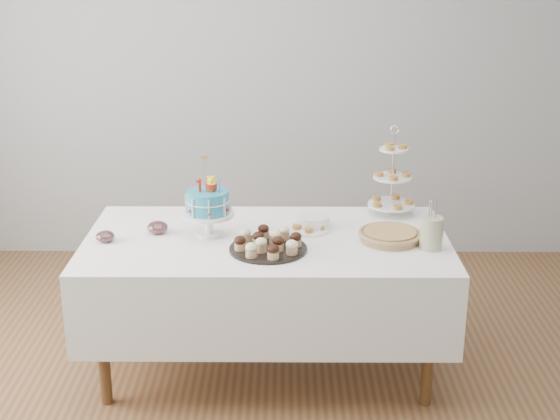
{
  "coord_description": "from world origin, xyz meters",
  "views": [
    {
      "loc": [
        0.09,
        -3.54,
        2.26
      ],
      "look_at": [
        0.07,
        0.3,
        0.93
      ],
      "focal_mm": 50.0,
      "sensor_mm": 36.0,
      "label": 1
    }
  ],
  "objects_px": {
    "birthday_cake": "(209,215)",
    "pie": "(390,235)",
    "cupcake_tray": "(268,242)",
    "pastry_plate": "(309,227)",
    "table": "(267,277)",
    "jam_bowl_b": "(158,228)",
    "utensil_pitcher": "(431,232)",
    "jam_bowl_a": "(105,237)",
    "plate_stack": "(313,221)",
    "tiered_stand": "(392,178)"
  },
  "relations": [
    {
      "from": "birthday_cake",
      "to": "plate_stack",
      "type": "bearing_deg",
      "value": 5.61
    },
    {
      "from": "pastry_plate",
      "to": "table",
      "type": "bearing_deg",
      "value": -151.82
    },
    {
      "from": "plate_stack",
      "to": "utensil_pitcher",
      "type": "height_order",
      "value": "utensil_pitcher"
    },
    {
      "from": "jam_bowl_b",
      "to": "utensil_pitcher",
      "type": "height_order",
      "value": "utensil_pitcher"
    },
    {
      "from": "plate_stack",
      "to": "utensil_pitcher",
      "type": "bearing_deg",
      "value": -27.2
    },
    {
      "from": "birthday_cake",
      "to": "pie",
      "type": "xyz_separation_m",
      "value": [
        0.95,
        -0.06,
        -0.09
      ]
    },
    {
      "from": "table",
      "to": "pastry_plate",
      "type": "height_order",
      "value": "pastry_plate"
    },
    {
      "from": "birthday_cake",
      "to": "cupcake_tray",
      "type": "relative_size",
      "value": 1.07
    },
    {
      "from": "cupcake_tray",
      "to": "pastry_plate",
      "type": "xyz_separation_m",
      "value": [
        0.21,
        0.29,
        -0.03
      ]
    },
    {
      "from": "tiered_stand",
      "to": "jam_bowl_b",
      "type": "bearing_deg",
      "value": -166.21
    },
    {
      "from": "tiered_stand",
      "to": "plate_stack",
      "type": "xyz_separation_m",
      "value": [
        -0.45,
        -0.23,
        -0.18
      ]
    },
    {
      "from": "table",
      "to": "plate_stack",
      "type": "height_order",
      "value": "plate_stack"
    },
    {
      "from": "table",
      "to": "utensil_pitcher",
      "type": "distance_m",
      "value": 0.91
    },
    {
      "from": "utensil_pitcher",
      "to": "birthday_cake",
      "type": "bearing_deg",
      "value": 162.33
    },
    {
      "from": "plate_stack",
      "to": "jam_bowl_b",
      "type": "bearing_deg",
      "value": -173.77
    },
    {
      "from": "pastry_plate",
      "to": "pie",
      "type": "bearing_deg",
      "value": -20.06
    },
    {
      "from": "birthday_cake",
      "to": "tiered_stand",
      "type": "distance_m",
      "value": 1.08
    },
    {
      "from": "pastry_plate",
      "to": "jam_bowl_a",
      "type": "distance_m",
      "value": 1.08
    },
    {
      "from": "birthday_cake",
      "to": "jam_bowl_b",
      "type": "distance_m",
      "value": 0.29
    },
    {
      "from": "pie",
      "to": "jam_bowl_a",
      "type": "distance_m",
      "value": 1.49
    },
    {
      "from": "tiered_stand",
      "to": "pastry_plate",
      "type": "xyz_separation_m",
      "value": [
        -0.48,
        -0.26,
        -0.2
      ]
    },
    {
      "from": "tiered_stand",
      "to": "jam_bowl_b",
      "type": "height_order",
      "value": "tiered_stand"
    },
    {
      "from": "pie",
      "to": "plate_stack",
      "type": "bearing_deg",
      "value": 154.05
    },
    {
      "from": "utensil_pitcher",
      "to": "pastry_plate",
      "type": "bearing_deg",
      "value": 147.73
    },
    {
      "from": "plate_stack",
      "to": "pastry_plate",
      "type": "height_order",
      "value": "plate_stack"
    },
    {
      "from": "table",
      "to": "tiered_stand",
      "type": "distance_m",
      "value": 0.92
    },
    {
      "from": "birthday_cake",
      "to": "jam_bowl_a",
      "type": "relative_size",
      "value": 4.3
    },
    {
      "from": "utensil_pitcher",
      "to": "jam_bowl_b",
      "type": "bearing_deg",
      "value": 162.57
    },
    {
      "from": "birthday_cake",
      "to": "pie",
      "type": "bearing_deg",
      "value": -11.16
    },
    {
      "from": "table",
      "to": "cupcake_tray",
      "type": "bearing_deg",
      "value": -86.02
    },
    {
      "from": "jam_bowl_b",
      "to": "pie",
      "type": "bearing_deg",
      "value": -4.66
    },
    {
      "from": "table",
      "to": "pastry_plate",
      "type": "xyz_separation_m",
      "value": [
        0.23,
        0.12,
        0.24
      ]
    },
    {
      "from": "birthday_cake",
      "to": "pastry_plate",
      "type": "relative_size",
      "value": 1.81
    },
    {
      "from": "birthday_cake",
      "to": "pastry_plate",
      "type": "height_order",
      "value": "birthday_cake"
    },
    {
      "from": "cupcake_tray",
      "to": "utensil_pitcher",
      "type": "distance_m",
      "value": 0.83
    },
    {
      "from": "pastry_plate",
      "to": "utensil_pitcher",
      "type": "xyz_separation_m",
      "value": [
        0.61,
        -0.26,
        0.08
      ]
    },
    {
      "from": "cupcake_tray",
      "to": "tiered_stand",
      "type": "relative_size",
      "value": 0.76
    },
    {
      "from": "birthday_cake",
      "to": "table",
      "type": "bearing_deg",
      "value": -13.11
    },
    {
      "from": "plate_stack",
      "to": "jam_bowl_a",
      "type": "height_order",
      "value": "plate_stack"
    },
    {
      "from": "jam_bowl_a",
      "to": "cupcake_tray",
      "type": "bearing_deg",
      "value": -7.6
    },
    {
      "from": "jam_bowl_a",
      "to": "pie",
      "type": "bearing_deg",
      "value": 0.99
    },
    {
      "from": "table",
      "to": "pastry_plate",
      "type": "relative_size",
      "value": 8.14
    },
    {
      "from": "pie",
      "to": "jam_bowl_a",
      "type": "xyz_separation_m",
      "value": [
        -1.49,
        -0.03,
        -0.0
      ]
    },
    {
      "from": "birthday_cake",
      "to": "jam_bowl_a",
      "type": "height_order",
      "value": "birthday_cake"
    },
    {
      "from": "tiered_stand",
      "to": "plate_stack",
      "type": "relative_size",
      "value": 2.87
    },
    {
      "from": "pastry_plate",
      "to": "jam_bowl_a",
      "type": "xyz_separation_m",
      "value": [
        -1.07,
        -0.18,
        0.01
      ]
    },
    {
      "from": "utensil_pitcher",
      "to": "tiered_stand",
      "type": "bearing_deg",
      "value": 95.24
    },
    {
      "from": "jam_bowl_b",
      "to": "jam_bowl_a",
      "type": "bearing_deg",
      "value": -153.52
    },
    {
      "from": "cupcake_tray",
      "to": "utensil_pitcher",
      "type": "relative_size",
      "value": 1.56
    },
    {
      "from": "tiered_stand",
      "to": "jam_bowl_b",
      "type": "relative_size",
      "value": 4.64
    }
  ]
}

